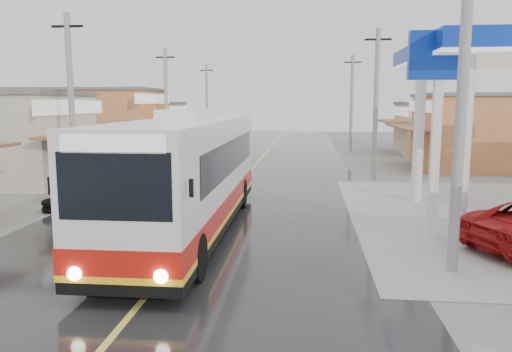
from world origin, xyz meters
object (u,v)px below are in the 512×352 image
object	(u,v)px
cyclist	(154,171)
tyre_stack	(54,205)
tricycle_near	(86,161)
tricycle_far	(102,154)
coach_bus	(190,174)
second_bus	(173,142)

from	to	relation	value
cyclist	tyre_stack	distance (m)	6.70
tricycle_near	tricycle_far	distance (m)	3.49
coach_bus	tricycle_near	distance (m)	12.92
cyclist	tricycle_near	size ratio (longest dim) A/B	0.85
coach_bus	second_bus	bearing A→B (deg)	106.87
tricycle_far	tyre_stack	distance (m)	11.42
second_bus	tricycle_near	distance (m)	6.32
cyclist	tricycle_far	size ratio (longest dim) A/B	0.90
coach_bus	tricycle_far	bearing A→B (deg)	122.33
second_bus	tricycle_near	xyz separation A→B (m)	(-3.32, -5.34, -0.63)
tricycle_far	coach_bus	bearing A→B (deg)	-64.90
cyclist	second_bus	bearing A→B (deg)	112.44
coach_bus	second_bus	xyz separation A→B (m)	(-4.74, 15.40, -0.24)
tricycle_near	tricycle_far	bearing A→B (deg)	107.41
cyclist	tyre_stack	xyz separation A→B (m)	(-1.94, -6.39, -0.46)
second_bus	tricycle_near	size ratio (longest dim) A/B	3.77
coach_bus	tricycle_near	xyz separation A→B (m)	(-8.05, 10.06, -0.87)
coach_bus	cyclist	distance (m)	9.75
second_bus	cyclist	bearing A→B (deg)	-89.38
coach_bus	tyre_stack	world-z (taller)	coach_bus
cyclist	tyre_stack	world-z (taller)	cyclist
tricycle_near	tyre_stack	distance (m)	7.96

